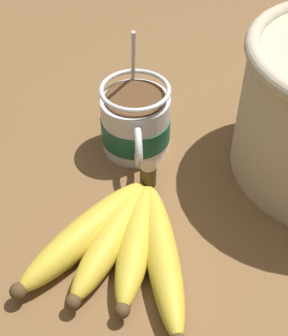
% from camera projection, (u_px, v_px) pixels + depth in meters
% --- Properties ---
extents(table, '(1.12, 1.12, 0.04)m').
position_uv_depth(table, '(111.00, 176.00, 0.63)').
color(table, brown).
rests_on(table, ground).
extents(coffee_mug, '(0.15, 0.09, 0.16)m').
position_uv_depth(coffee_mug, '(136.00, 123.00, 0.62)').
color(coffee_mug, silver).
rests_on(coffee_mug, table).
extents(banana_bunch, '(0.22, 0.18, 0.04)m').
position_uv_depth(banana_bunch, '(122.00, 241.00, 0.51)').
color(banana_bunch, '#4C381E').
rests_on(banana_bunch, table).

